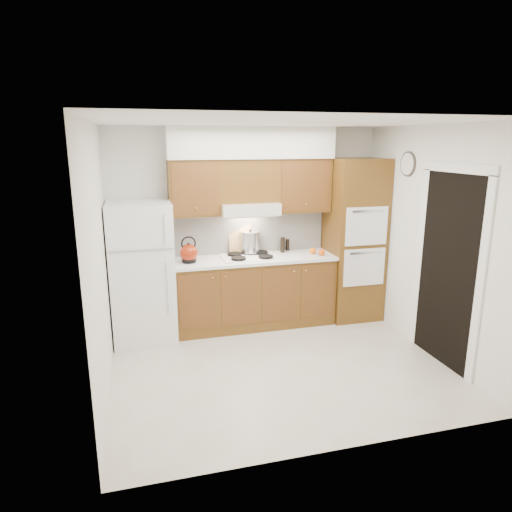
{
  "coord_description": "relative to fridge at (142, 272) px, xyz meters",
  "views": [
    {
      "loc": [
        -1.44,
        -4.4,
        2.41
      ],
      "look_at": [
        -0.15,
        0.45,
        1.15
      ],
      "focal_mm": 32.0,
      "sensor_mm": 36.0,
      "label": 1
    }
  ],
  "objects": [
    {
      "name": "floor",
      "position": [
        1.41,
        -1.14,
        -0.86
      ],
      "size": [
        3.6,
        3.6,
        0.0
      ],
      "primitive_type": "plane",
      "color": "beige",
      "rests_on": "ground"
    },
    {
      "name": "ceiling",
      "position": [
        1.41,
        -1.14,
        1.74
      ],
      "size": [
        3.6,
        3.6,
        0.0
      ],
      "primitive_type": "plane",
      "color": "white",
      "rests_on": "wall_back"
    },
    {
      "name": "wall_back",
      "position": [
        1.41,
        0.36,
        0.44
      ],
      "size": [
        3.6,
        0.02,
        2.6
      ],
      "primitive_type": "cube",
      "color": "white",
      "rests_on": "floor"
    },
    {
      "name": "wall_left",
      "position": [
        -0.4,
        -1.14,
        0.44
      ],
      "size": [
        0.02,
        3.0,
        2.6
      ],
      "primitive_type": "cube",
      "color": "white",
      "rests_on": "floor"
    },
    {
      "name": "wall_right",
      "position": [
        3.21,
        -1.14,
        0.44
      ],
      "size": [
        0.02,
        3.0,
        2.6
      ],
      "primitive_type": "cube",
      "color": "white",
      "rests_on": "floor"
    },
    {
      "name": "fridge",
      "position": [
        0.0,
        0.0,
        0.0
      ],
      "size": [
        0.75,
        0.72,
        1.72
      ],
      "primitive_type": "cube",
      "color": "white",
      "rests_on": "floor"
    },
    {
      "name": "base_cabinets",
      "position": [
        1.43,
        0.06,
        -0.41
      ],
      "size": [
        2.11,
        0.6,
        0.9
      ],
      "primitive_type": "cube",
      "color": "brown",
      "rests_on": "floor"
    },
    {
      "name": "countertop",
      "position": [
        1.43,
        0.05,
        0.06
      ],
      "size": [
        2.13,
        0.62,
        0.04
      ],
      "primitive_type": "cube",
      "color": "white",
      "rests_on": "base_cabinets"
    },
    {
      "name": "backsplash",
      "position": [
        1.43,
        0.34,
        0.36
      ],
      "size": [
        2.11,
        0.03,
        0.56
      ],
      "primitive_type": "cube",
      "color": "white",
      "rests_on": "countertop"
    },
    {
      "name": "oven_cabinet",
      "position": [
        2.85,
        0.03,
        0.24
      ],
      "size": [
        0.7,
        0.65,
        2.2
      ],
      "primitive_type": "cube",
      "color": "brown",
      "rests_on": "floor"
    },
    {
      "name": "upper_cab_left",
      "position": [
        0.69,
        0.19,
        0.99
      ],
      "size": [
        0.63,
        0.33,
        0.7
      ],
      "primitive_type": "cube",
      "color": "brown",
      "rests_on": "wall_back"
    },
    {
      "name": "upper_cab_right",
      "position": [
        2.12,
        0.19,
        0.99
      ],
      "size": [
        0.73,
        0.33,
        0.7
      ],
      "primitive_type": "cube",
      "color": "brown",
      "rests_on": "wall_back"
    },
    {
      "name": "range_hood",
      "position": [
        1.38,
        0.13,
        0.71
      ],
      "size": [
        0.75,
        0.45,
        0.15
      ],
      "primitive_type": "cube",
      "color": "silver",
      "rests_on": "wall_back"
    },
    {
      "name": "upper_cab_over_hood",
      "position": [
        1.38,
        0.19,
        1.06
      ],
      "size": [
        0.75,
        0.33,
        0.55
      ],
      "primitive_type": "cube",
      "color": "brown",
      "rests_on": "range_hood"
    },
    {
      "name": "soffit",
      "position": [
        1.43,
        0.18,
        1.54
      ],
      "size": [
        2.13,
        0.36,
        0.4
      ],
      "primitive_type": "cube",
      "color": "silver",
      "rests_on": "wall_back"
    },
    {
      "name": "cooktop",
      "position": [
        1.38,
        0.07,
        0.09
      ],
      "size": [
        0.74,
        0.5,
        0.01
      ],
      "primitive_type": "cube",
      "color": "white",
      "rests_on": "countertop"
    },
    {
      "name": "doorway",
      "position": [
        3.19,
        -1.49,
        0.19
      ],
      "size": [
        0.02,
        0.9,
        2.1
      ],
      "primitive_type": "cube",
      "color": "black",
      "rests_on": "floor"
    },
    {
      "name": "wall_clock",
      "position": [
        3.19,
        -0.59,
        1.29
      ],
      "size": [
        0.02,
        0.3,
        0.3
      ],
      "primitive_type": "cylinder",
      "rotation": [
        0.0,
        1.57,
        0.0
      ],
      "color": "#3F3833",
      "rests_on": "wall_right"
    },
    {
      "name": "kettle",
      "position": [
        0.58,
        0.01,
        0.2
      ],
      "size": [
        0.28,
        0.28,
        0.22
      ],
      "primitive_type": "sphere",
      "rotation": [
        0.0,
        0.0,
        -0.31
      ],
      "color": "maroon",
      "rests_on": "countertop"
    },
    {
      "name": "cutting_board",
      "position": [
        1.3,
        0.31,
        0.28
      ],
      "size": [
        0.3,
        0.13,
        0.39
      ],
      "primitive_type": "cube",
      "rotation": [
        -0.21,
        0.0,
        -0.11
      ],
      "color": "tan",
      "rests_on": "countertop"
    },
    {
      "name": "stock_pot",
      "position": [
        1.43,
        0.25,
        0.25
      ],
      "size": [
        0.34,
        0.34,
        0.27
      ],
      "primitive_type": "cylinder",
      "rotation": [
        0.0,
        0.0,
        -0.41
      ],
      "color": "silver",
      "rests_on": "cooktop"
    },
    {
      "name": "condiment_a",
      "position": [
        1.88,
        0.22,
        0.18
      ],
      "size": [
        0.07,
        0.07,
        0.21
      ],
      "primitive_type": "cylinder",
      "rotation": [
        0.0,
        0.0,
        -0.21
      ],
      "color": "black",
      "rests_on": "countertop"
    },
    {
      "name": "condiment_b",
      "position": [
        1.98,
        0.31,
        0.16
      ],
      "size": [
        0.06,
        0.06,
        0.16
      ],
      "primitive_type": "cylinder",
      "rotation": [
        0.0,
        0.0,
        0.25
      ],
      "color": "black",
      "rests_on": "countertop"
    },
    {
      "name": "condiment_c",
      "position": [
        1.9,
        0.3,
        0.15
      ],
      "size": [
        0.07,
        0.07,
        0.15
      ],
      "primitive_type": "cylinder",
      "rotation": [
        0.0,
        0.0,
        0.33
      ],
      "color": "black",
      "rests_on": "countertop"
    },
    {
      "name": "orange_near",
      "position": [
        2.32,
        -0.09,
        0.12
      ],
      "size": [
        0.1,
        0.1,
        0.09
      ],
      "primitive_type": "sphere",
      "rotation": [
        0.0,
        0.0,
        0.27
      ],
      "color": "#D5510B",
      "rests_on": "countertop"
    },
    {
      "name": "orange_far",
      "position": [
        2.24,
        0.03,
        0.12
      ],
      "size": [
        0.12,
        0.12,
        0.09
      ],
      "primitive_type": "sphere",
      "rotation": [
        0.0,
        0.0,
        -0.43
      ],
      "color": "orange",
      "rests_on": "countertop"
    }
  ]
}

